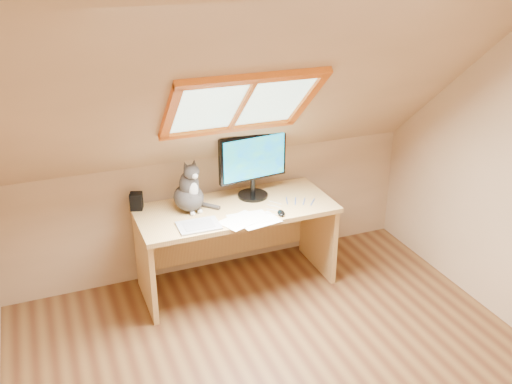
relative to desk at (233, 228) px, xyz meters
name	(u,v)px	position (x,y,z in m)	size (l,w,h in m)	color
room_shell	(320,197)	(-0.07, -1.54, 0.95)	(3.52, 3.52, 2.41)	tan
desk	(233,228)	(0.00, 0.00, 0.00)	(1.54, 0.67, 0.70)	tan
monitor	(253,162)	(0.20, 0.06, 0.52)	(0.58, 0.24, 0.53)	black
cat	(189,192)	(-0.34, 0.02, 0.37)	(0.29, 0.32, 0.42)	#433D3B
desk_speaker	(136,201)	(-0.72, 0.18, 0.28)	(0.09, 0.09, 0.13)	black
graphics_tablet	(199,226)	(-0.36, -0.28, 0.23)	(0.31, 0.22, 0.01)	#B2B2B7
mouse	(281,213)	(0.27, -0.32, 0.23)	(0.06, 0.10, 0.03)	black
papers	(247,221)	(-0.01, -0.33, 0.22)	(0.35, 0.30, 0.01)	white
cables	(290,204)	(0.41, -0.19, 0.22)	(0.51, 0.26, 0.01)	silver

